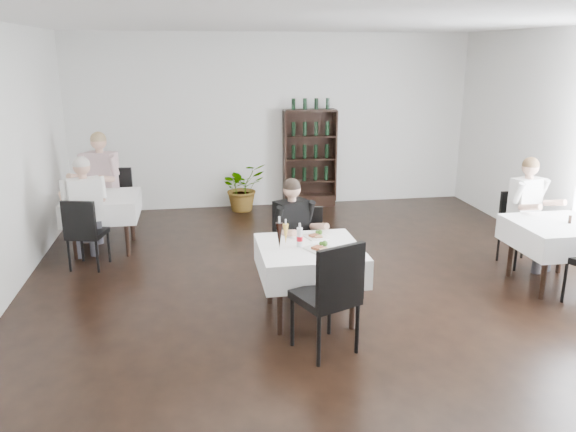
# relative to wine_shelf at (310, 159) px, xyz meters

# --- Properties ---
(room_shell) EXTENTS (9.00, 9.00, 9.00)m
(room_shell) POSITION_rel_wine_shelf_xyz_m (-0.60, -4.31, 0.65)
(room_shell) COLOR black
(room_shell) RESTS_ON ground
(wine_shelf) EXTENTS (0.90, 0.28, 1.75)m
(wine_shelf) POSITION_rel_wine_shelf_xyz_m (0.00, 0.00, 0.00)
(wine_shelf) COLOR black
(wine_shelf) RESTS_ON ground
(main_table) EXTENTS (1.03, 1.03, 0.77)m
(main_table) POSITION_rel_wine_shelf_xyz_m (-0.90, -4.31, -0.23)
(main_table) COLOR black
(main_table) RESTS_ON ground
(left_table) EXTENTS (0.98, 0.98, 0.77)m
(left_table) POSITION_rel_wine_shelf_xyz_m (-3.30, -1.81, -0.23)
(left_table) COLOR black
(left_table) RESTS_ON ground
(right_table) EXTENTS (0.98, 0.98, 0.77)m
(right_table) POSITION_rel_wine_shelf_xyz_m (2.10, -4.01, -0.23)
(right_table) COLOR black
(right_table) RESTS_ON ground
(potted_tree) EXTENTS (0.95, 0.91, 0.83)m
(potted_tree) POSITION_rel_wine_shelf_xyz_m (-1.21, -0.11, -0.43)
(potted_tree) COLOR #265A1F
(potted_tree) RESTS_ON ground
(main_chair_far) EXTENTS (0.52, 0.52, 0.93)m
(main_chair_far) POSITION_rel_wine_shelf_xyz_m (-0.79, -3.48, -0.32)
(main_chair_far) COLOR black
(main_chair_far) RESTS_ON ground
(main_chair_near) EXTENTS (0.65, 0.65, 1.08)m
(main_chair_near) POSITION_rel_wine_shelf_xyz_m (-0.87, -5.11, -0.23)
(main_chair_near) COLOR black
(main_chair_near) RESTS_ON ground
(left_chair_far) EXTENTS (0.51, 0.52, 1.02)m
(left_chair_far) POSITION_rel_wine_shelf_xyz_m (-3.19, -1.25, -0.26)
(left_chair_far) COLOR black
(left_chair_far) RESTS_ON ground
(left_chair_near) EXTENTS (0.52, 0.52, 0.93)m
(left_chair_near) POSITION_rel_wine_shelf_xyz_m (-3.42, -2.55, -0.32)
(left_chair_near) COLOR black
(left_chair_near) RESTS_ON ground
(right_chair_far) EXTENTS (0.46, 0.47, 0.94)m
(right_chair_far) POSITION_rel_wine_shelf_xyz_m (2.09, -3.25, -0.31)
(right_chair_far) COLOR black
(right_chair_far) RESTS_ON ground
(diner_main) EXTENTS (0.60, 0.63, 1.34)m
(diner_main) POSITION_rel_wine_shelf_xyz_m (-0.94, -3.72, -0.07)
(diner_main) COLOR #44444D
(diner_main) RESTS_ON ground
(diner_left_far) EXTENTS (0.70, 0.74, 1.57)m
(diner_left_far) POSITION_rel_wine_shelf_xyz_m (-3.41, -1.22, 0.06)
(diner_left_far) COLOR #44444D
(diner_left_far) RESTS_ON ground
(diner_left_near) EXTENTS (0.61, 0.65, 1.43)m
(diner_left_near) POSITION_rel_wine_shelf_xyz_m (-3.42, -2.35, -0.01)
(diner_left_near) COLOR #44444D
(diner_left_near) RESTS_ON ground
(diner_right_far) EXTENTS (0.60, 0.64, 1.41)m
(diner_right_far) POSITION_rel_wine_shelf_xyz_m (2.16, -3.35, -0.03)
(diner_right_far) COLOR #44444D
(diner_right_far) RESTS_ON ground
(plate_far) EXTENTS (0.27, 0.27, 0.07)m
(plate_far) POSITION_rel_wine_shelf_xyz_m (-0.77, -4.04, -0.06)
(plate_far) COLOR white
(plate_far) RESTS_ON main_table
(plate_near) EXTENTS (0.33, 0.33, 0.08)m
(plate_near) POSITION_rel_wine_shelf_xyz_m (-0.82, -4.44, -0.06)
(plate_near) COLOR white
(plate_near) RESTS_ON main_table
(pilsner_dark) EXTENTS (0.08, 0.08, 0.33)m
(pilsner_dark) POSITION_rel_wine_shelf_xyz_m (-1.21, -4.32, 0.06)
(pilsner_dark) COLOR black
(pilsner_dark) RESTS_ON main_table
(pilsner_lager) EXTENTS (0.06, 0.06, 0.26)m
(pilsner_lager) POSITION_rel_wine_shelf_xyz_m (-1.13, -4.20, 0.03)
(pilsner_lager) COLOR gold
(pilsner_lager) RESTS_ON main_table
(coke_bottle) EXTENTS (0.06, 0.06, 0.25)m
(coke_bottle) POSITION_rel_wine_shelf_xyz_m (-1.00, -4.31, 0.02)
(coke_bottle) COLOR silver
(coke_bottle) RESTS_ON main_table
(napkin_cutlery) EXTENTS (0.21, 0.19, 0.02)m
(napkin_cutlery) POSITION_rel_wine_shelf_xyz_m (-0.66, -4.56, -0.07)
(napkin_cutlery) COLOR black
(napkin_cutlery) RESTS_ON main_table
(pepper_mill) EXTENTS (0.04, 0.04, 0.09)m
(pepper_mill) POSITION_rel_wine_shelf_xyz_m (2.22, -4.04, -0.03)
(pepper_mill) COLOR black
(pepper_mill) RESTS_ON right_table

